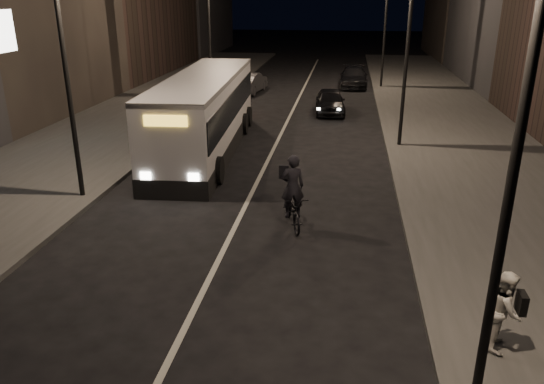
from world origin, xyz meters
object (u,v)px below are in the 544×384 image
(car_far, at_px, (354,77))
(cyclist_on_bicycle, at_px, (293,203))
(streetlight_right_near, at_px, (507,89))
(streetlight_right_mid, at_px, (403,24))
(streetlight_left_near, at_px, (69,36))
(car_near, at_px, (330,101))
(streetlight_left_far, at_px, (213,14))
(pedestrian_woman, at_px, (505,310))
(streetlight_right_far, at_px, (382,11))
(city_bus, at_px, (205,110))
(car_mid, at_px, (249,83))

(car_far, bearing_deg, cyclist_on_bicycle, -94.06)
(streetlight_right_near, height_order, streetlight_right_mid, same)
(streetlight_right_near, distance_m, streetlight_left_near, 13.33)
(streetlight_right_mid, distance_m, streetlight_left_near, 13.33)
(car_near, height_order, car_far, car_far)
(streetlight_left_far, xyz_separation_m, pedestrian_woman, (11.64, -24.63, -4.39))
(streetlight_right_far, relative_size, city_bus, 0.66)
(streetlight_right_mid, relative_size, car_far, 1.66)
(cyclist_on_bicycle, bearing_deg, streetlight_left_far, 92.50)
(streetlight_left_near, bearing_deg, streetlight_right_far, 66.04)
(cyclist_on_bicycle, xyz_separation_m, car_far, (1.89, 25.71, -0.06))
(cyclist_on_bicycle, height_order, car_mid, cyclist_on_bicycle)
(streetlight_right_near, xyz_separation_m, streetlight_left_near, (-10.66, 8.00, 0.00))
(streetlight_right_mid, bearing_deg, streetlight_right_near, -90.00)
(streetlight_left_near, height_order, car_mid, streetlight_left_near)
(car_near, bearing_deg, cyclist_on_bicycle, -96.00)
(streetlight_left_far, relative_size, car_near, 1.99)
(city_bus, distance_m, cyclist_on_bicycle, 9.01)
(streetlight_right_mid, distance_m, car_far, 17.18)
(pedestrian_woman, distance_m, car_near, 21.95)
(car_mid, bearing_deg, city_bus, 98.78)
(streetlight_right_mid, xyz_separation_m, streetlight_left_near, (-10.66, -8.00, 0.00))
(streetlight_right_near, bearing_deg, cyclist_on_bicycle, 118.27)
(streetlight_left_far, relative_size, city_bus, 0.66)
(streetlight_right_mid, bearing_deg, streetlight_left_near, -143.12)
(cyclist_on_bicycle, distance_m, car_mid, 22.72)
(city_bus, bearing_deg, streetlight_right_mid, 7.63)
(streetlight_right_mid, bearing_deg, pedestrian_woman, -86.17)
(city_bus, relative_size, pedestrian_woman, 7.66)
(streetlight_right_near, relative_size, pedestrian_woman, 5.02)
(streetlight_right_near, distance_m, car_near, 23.61)
(city_bus, distance_m, car_far, 19.24)
(streetlight_left_near, bearing_deg, car_near, 63.20)
(streetlight_left_far, bearing_deg, car_near, -22.14)
(car_mid, bearing_deg, car_near, 140.73)
(city_bus, xyz_separation_m, car_far, (6.54, 18.06, -1.09))
(streetlight_left_near, distance_m, car_near, 17.37)
(pedestrian_woman, xyz_separation_m, car_mid, (-9.91, 27.46, -0.25))
(car_mid, bearing_deg, streetlight_left_near, 91.41)
(pedestrian_woman, bearing_deg, streetlight_left_near, 77.27)
(streetlight_right_near, xyz_separation_m, car_far, (-1.73, 32.45, -4.65))
(cyclist_on_bicycle, distance_m, pedestrian_woman, 7.07)
(streetlight_right_far, distance_m, car_far, 4.99)
(streetlight_right_mid, bearing_deg, car_mid, 124.84)
(car_mid, bearing_deg, car_far, -147.16)
(streetlight_right_far, xyz_separation_m, streetlight_left_far, (-10.66, -6.00, 0.00))
(streetlight_right_near, relative_size, car_far, 1.66)
(streetlight_right_far, distance_m, pedestrian_woman, 30.96)
(streetlight_right_near, distance_m, city_bus, 16.98)
(streetlight_right_near, xyz_separation_m, car_mid, (-8.93, 28.83, -4.65))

